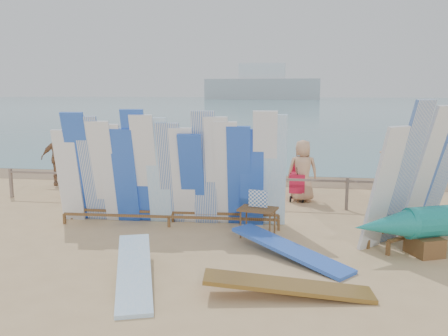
% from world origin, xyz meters
% --- Properties ---
extents(ground, '(160.00, 160.00, 0.00)m').
position_xyz_m(ground, '(0.00, 0.00, 0.00)').
color(ground, tan).
rests_on(ground, ground).
extents(ocean, '(320.00, 240.00, 0.02)m').
position_xyz_m(ocean, '(0.00, 128.00, 0.00)').
color(ocean, teal).
rests_on(ocean, ground).
extents(wet_sand_strip, '(40.00, 2.60, 0.01)m').
position_xyz_m(wet_sand_strip, '(0.00, 7.20, 0.00)').
color(wet_sand_strip, '#86694B').
rests_on(wet_sand_strip, ground).
extents(distant_ship, '(45.00, 8.00, 14.00)m').
position_xyz_m(distant_ship, '(-12.00, 180.00, 5.31)').
color(distant_ship, '#999EA3').
rests_on(distant_ship, ocean).
extents(fence, '(12.08, 0.08, 0.90)m').
position_xyz_m(fence, '(0.00, 3.00, 0.63)').
color(fence, '#7F6C60').
rests_on(fence, ground).
extents(main_surfboard_rack, '(5.62, 1.05, 2.82)m').
position_xyz_m(main_surfboard_rack, '(-0.37, 0.84, 1.27)').
color(main_surfboard_rack, brown).
rests_on(main_surfboard_rack, ground).
extents(side_surfboard_rack, '(2.50, 2.43, 3.07)m').
position_xyz_m(side_surfboard_rack, '(5.12, 0.35, 1.39)').
color(side_surfboard_rack, brown).
rests_on(side_surfboard_rack, ground).
extents(vendor_table, '(0.91, 0.72, 1.07)m').
position_xyz_m(vendor_table, '(1.80, 0.15, 0.36)').
color(vendor_table, brown).
rests_on(vendor_table, ground).
extents(flat_board_c, '(2.74, 0.86, 0.34)m').
position_xyz_m(flat_board_c, '(2.55, -2.85, 0.00)').
color(flat_board_c, brown).
rests_on(flat_board_c, ground).
extents(flat_board_a, '(1.41, 2.72, 0.44)m').
position_xyz_m(flat_board_a, '(-0.05, -2.70, 0.00)').
color(flat_board_a, '#98CBF4').
rests_on(flat_board_a, ground).
extents(flat_board_d, '(2.45, 2.12, 0.38)m').
position_xyz_m(flat_board_d, '(2.53, -1.11, 0.00)').
color(flat_board_d, blue).
rests_on(flat_board_d, ground).
extents(beach_chair_left, '(0.65, 0.66, 0.86)m').
position_xyz_m(beach_chair_left, '(1.50, 3.89, 0.25)').
color(beach_chair_left, '#BA1330').
rests_on(beach_chair_left, ground).
extents(beach_chair_right, '(0.67, 0.67, 0.77)m').
position_xyz_m(beach_chair_right, '(1.01, 3.94, 0.23)').
color(beach_chair_right, '#BA1330').
rests_on(beach_chair_right, ground).
extents(stroller, '(0.58, 0.80, 1.07)m').
position_xyz_m(stroller, '(2.66, 4.00, 0.43)').
color(stroller, '#BA1330').
rests_on(stroller, ground).
extents(beachgoer_3, '(1.04, 0.45, 1.60)m').
position_xyz_m(beachgoer_3, '(-2.78, 5.73, 0.80)').
color(beachgoer_3, tan).
rests_on(beachgoer_3, ground).
extents(beachgoer_8, '(0.88, 0.69, 1.63)m').
position_xyz_m(beachgoer_8, '(5.96, 3.91, 0.81)').
color(beachgoer_8, beige).
rests_on(beachgoer_8, ground).
extents(beachgoer_4, '(0.54, 0.97, 1.56)m').
position_xyz_m(beachgoer_4, '(1.07, 5.31, 0.78)').
color(beachgoer_4, '#8C6042').
rests_on(beachgoer_4, ground).
extents(beachgoer_extra_1, '(1.19, 0.97, 1.88)m').
position_xyz_m(beachgoer_extra_1, '(-5.57, 5.13, 0.94)').
color(beachgoer_extra_1, '#8C6042').
rests_on(beachgoer_extra_1, ground).
extents(beachgoer_9, '(0.50, 1.04, 1.57)m').
position_xyz_m(beachgoer_9, '(5.43, 5.08, 0.78)').
color(beachgoer_9, tan).
rests_on(beachgoer_9, ground).
extents(beachgoer_0, '(0.95, 0.55, 1.84)m').
position_xyz_m(beachgoer_0, '(-4.36, 3.75, 0.92)').
color(beachgoer_0, tan).
rests_on(beachgoer_0, ground).
extents(beachgoer_2, '(0.69, 0.88, 1.63)m').
position_xyz_m(beachgoer_2, '(-3.78, 3.60, 0.82)').
color(beachgoer_2, beige).
rests_on(beachgoer_2, ground).
extents(beachgoer_6, '(0.94, 0.54, 1.83)m').
position_xyz_m(beachgoer_6, '(2.80, 3.87, 0.91)').
color(beachgoer_6, tan).
rests_on(beachgoer_6, ground).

